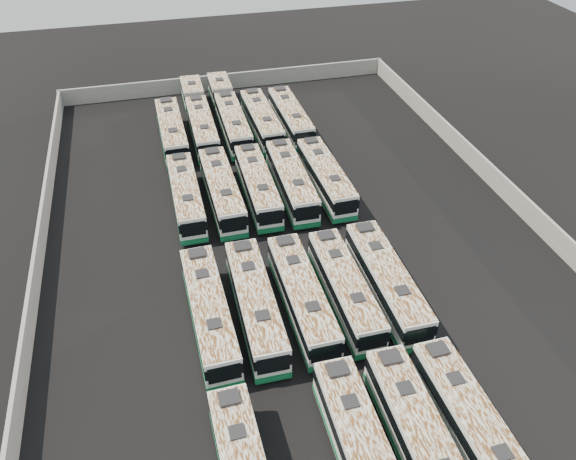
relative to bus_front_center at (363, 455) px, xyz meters
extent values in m
plane|color=black|center=(2.04, 21.65, -1.78)|extent=(140.00, 140.00, 0.00)
cube|color=slate|center=(2.04, 57.95, -0.68)|extent=(45.20, 0.30, 2.20)
cube|color=slate|center=(24.34, 21.65, -0.68)|extent=(0.30, 73.20, 2.20)
cube|color=slate|center=(-20.26, 21.65, -0.68)|extent=(0.30, 73.20, 2.20)
cube|color=black|center=(-6.97, 2.47, 1.41)|extent=(0.95, 0.95, 0.14)
cube|color=black|center=(-7.02, 4.84, 1.46)|extent=(1.30, 1.11, 0.26)
cylinder|color=black|center=(-8.05, 3.64, -1.29)|extent=(0.29, 0.99, 0.99)
cylinder|color=black|center=(-5.94, 3.68, -1.29)|extent=(0.29, 0.99, 0.99)
cube|color=white|center=(0.00, 0.00, -0.02)|extent=(2.67, 12.28, 2.81)
cube|color=black|center=(0.00, 0.00, 0.45)|extent=(2.74, 12.34, 0.94)
cube|color=beige|center=(0.00, 0.00, 1.42)|extent=(2.62, 12.03, 0.07)
cube|color=black|center=(0.03, 2.69, 1.52)|extent=(0.98, 0.98, 0.14)
cube|color=black|center=(0.05, 5.14, 1.57)|extent=(1.34, 1.14, 0.27)
cylinder|color=black|center=(-1.05, 3.93, -1.27)|extent=(0.30, 1.02, 1.02)
cylinder|color=black|center=(1.13, 3.91, -1.27)|extent=(0.30, 1.02, 1.02)
cube|color=white|center=(3.64, 0.07, -0.02)|extent=(2.73, 12.25, 2.80)
cube|color=#11683B|center=(3.64, 0.07, -1.05)|extent=(2.78, 12.30, 0.43)
cube|color=black|center=(3.64, 0.07, 0.44)|extent=(2.79, 12.31, 0.94)
cube|color=beige|center=(3.64, 0.07, 1.41)|extent=(2.67, 12.00, 0.07)
cube|color=black|center=(3.68, 2.75, 1.51)|extent=(0.98, 0.98, 0.14)
cube|color=black|center=(3.72, 5.20, 1.56)|extent=(1.34, 1.14, 0.26)
cylinder|color=black|center=(2.61, 3.99, -1.27)|extent=(0.30, 1.02, 1.02)
cylinder|color=black|center=(4.79, 3.96, -1.27)|extent=(0.30, 1.02, 1.02)
cube|color=white|center=(7.13, 0.04, -0.06)|extent=(2.72, 12.03, 2.75)
cube|color=#11683B|center=(7.13, 0.04, -1.06)|extent=(2.77, 12.08, 0.42)
cube|color=black|center=(7.13, 0.04, 0.40)|extent=(2.78, 12.09, 0.92)
cube|color=beige|center=(7.13, 0.04, 1.35)|extent=(2.66, 11.79, 0.07)
cube|color=black|center=(7.18, -2.60, 1.45)|extent=(0.97, 0.97, 0.14)
cube|color=black|center=(7.09, 2.68, 1.45)|extent=(0.97, 0.97, 0.14)
cube|color=black|center=(7.04, 5.07, 1.50)|extent=(1.32, 1.12, 0.26)
cylinder|color=black|center=(6.00, 3.86, -1.28)|extent=(0.30, 1.00, 1.00)
cylinder|color=black|center=(8.13, 3.90, -1.28)|extent=(0.30, 1.00, 1.00)
cube|color=white|center=(-7.04, 13.77, -0.01)|extent=(2.82, 12.34, 2.82)
cube|color=#11683B|center=(-7.04, 13.77, -1.04)|extent=(2.87, 12.39, 0.43)
cube|color=black|center=(-7.04, 13.77, 0.45)|extent=(2.88, 12.40, 0.94)
cube|color=black|center=(-6.91, 7.61, 0.32)|extent=(2.25, 0.11, 1.48)
cube|color=#11683B|center=(-6.91, 7.61, -1.25)|extent=(2.56, 0.15, 0.29)
cube|color=beige|center=(-7.04, 13.77, 1.42)|extent=(2.76, 12.09, 0.07)
cube|color=black|center=(-6.99, 11.07, 1.53)|extent=(0.99, 0.99, 0.14)
cube|color=black|center=(-7.10, 16.48, 1.53)|extent=(0.99, 0.99, 0.14)
cube|color=black|center=(-7.15, 18.93, 1.58)|extent=(1.35, 1.15, 0.27)
cylinder|color=black|center=(-8.06, 9.82, -1.27)|extent=(0.31, 1.03, 1.02)
cylinder|color=black|center=(-5.87, 9.87, -1.27)|extent=(0.31, 1.03, 1.02)
cylinder|color=black|center=(-8.22, 17.68, -1.27)|extent=(0.31, 1.03, 1.02)
cylinder|color=black|center=(-6.03, 17.73, -1.27)|extent=(0.31, 1.03, 1.02)
cube|color=white|center=(-3.53, 13.69, 0.00)|extent=(2.73, 12.38, 2.83)
cube|color=#11683B|center=(-3.53, 13.69, -1.04)|extent=(2.78, 12.44, 0.43)
cube|color=black|center=(-3.53, 13.69, 0.46)|extent=(2.79, 12.45, 0.95)
cube|color=black|center=(-3.61, 7.50, 0.33)|extent=(2.27, 0.09, 1.49)
cube|color=#11683B|center=(-3.61, 7.50, -1.24)|extent=(2.57, 0.13, 0.29)
cube|color=beige|center=(-3.53, 13.69, 1.44)|extent=(2.68, 12.14, 0.07)
cube|color=black|center=(-3.57, 10.98, 1.54)|extent=(0.99, 0.99, 0.14)
cube|color=black|center=(-3.50, 16.41, 1.54)|extent=(0.99, 0.99, 0.14)
cube|color=black|center=(-3.47, 18.88, 1.60)|extent=(1.35, 1.15, 0.27)
cylinder|color=black|center=(-4.69, 9.76, -1.27)|extent=(0.30, 1.03, 1.03)
cylinder|color=black|center=(-2.48, 9.73, -1.27)|extent=(0.30, 1.03, 1.03)
cylinder|color=black|center=(-4.58, 17.66, -1.27)|extent=(0.30, 1.03, 1.03)
cylinder|color=black|center=(-2.38, 17.63, -1.27)|extent=(0.30, 1.03, 1.03)
cube|color=white|center=(0.13, 13.66, -0.04)|extent=(2.59, 12.14, 2.78)
cube|color=#11683B|center=(0.13, 13.66, -1.05)|extent=(2.64, 12.19, 0.42)
cube|color=black|center=(0.13, 13.66, 0.42)|extent=(2.65, 12.20, 0.93)
cube|color=black|center=(0.17, 7.57, 0.29)|extent=(2.22, 0.07, 1.47)
cube|color=#11683B|center=(0.17, 7.57, -1.25)|extent=(2.53, 0.11, 0.28)
cube|color=beige|center=(0.13, 13.66, 1.38)|extent=(2.54, 11.90, 0.07)
cube|color=black|center=(0.15, 10.99, 1.48)|extent=(0.96, 0.96, 0.14)
cube|color=black|center=(0.12, 16.32, 1.48)|extent=(0.96, 0.96, 0.14)
cube|color=black|center=(0.11, 18.75, 1.53)|extent=(1.32, 1.12, 0.26)
cylinder|color=black|center=(-0.93, 9.77, -1.27)|extent=(0.29, 1.01, 1.01)
cylinder|color=black|center=(1.24, 9.78, -1.27)|extent=(0.29, 1.01, 1.01)
cylinder|color=black|center=(-0.97, 17.53, -1.27)|extent=(0.29, 1.01, 1.01)
cylinder|color=black|center=(1.20, 17.54, -1.27)|extent=(0.29, 1.01, 1.01)
cube|color=white|center=(3.64, 13.69, -0.08)|extent=(2.48, 11.84, 2.71)
cube|color=#11683B|center=(3.64, 13.69, -1.07)|extent=(2.53, 11.89, 0.41)
cube|color=black|center=(3.64, 13.69, 0.37)|extent=(2.54, 11.90, 0.91)
cube|color=black|center=(3.65, 7.75, 0.24)|extent=(2.17, 0.06, 1.43)
cube|color=#11683B|center=(3.65, 7.75, -1.27)|extent=(2.47, 0.10, 0.28)
cube|color=beige|center=(3.64, 13.69, 1.31)|extent=(2.43, 11.60, 0.07)
cube|color=black|center=(3.65, 11.09, 1.41)|extent=(0.94, 0.94, 0.14)
cube|color=black|center=(3.64, 16.30, 1.41)|extent=(0.94, 0.94, 0.14)
cube|color=black|center=(3.64, 18.66, 1.46)|extent=(1.28, 1.09, 0.26)
cylinder|color=black|center=(2.59, 9.90, -1.29)|extent=(0.28, 0.99, 0.99)
cylinder|color=black|center=(4.70, 9.90, -1.29)|extent=(0.28, 0.99, 0.99)
cylinder|color=black|center=(2.58, 17.48, -1.29)|extent=(0.28, 0.99, 0.99)
cylinder|color=black|center=(4.70, 17.48, -1.29)|extent=(0.28, 0.99, 0.99)
cube|color=white|center=(7.08, 13.55, -0.01)|extent=(2.67, 12.36, 2.83)
cube|color=#11683B|center=(7.08, 13.55, -1.04)|extent=(2.72, 12.41, 0.43)
cube|color=black|center=(7.08, 13.55, 0.46)|extent=(2.73, 12.42, 0.95)
cube|color=black|center=(7.03, 7.36, 0.33)|extent=(2.26, 0.08, 1.49)
cube|color=#11683B|center=(7.03, 7.36, -1.25)|extent=(2.57, 0.12, 0.29)
cube|color=beige|center=(7.08, 13.55, 1.44)|extent=(2.62, 12.11, 0.07)
cube|color=black|center=(7.06, 10.84, 1.54)|extent=(0.98, 0.98, 0.14)
cube|color=black|center=(7.10, 16.27, 1.54)|extent=(0.98, 0.98, 0.14)
cube|color=black|center=(7.12, 18.74, 1.59)|extent=(1.35, 1.14, 0.27)
cylinder|color=black|center=(5.95, 9.61, -1.27)|extent=(0.30, 1.03, 1.03)
cylinder|color=black|center=(8.15, 9.59, -1.27)|extent=(0.30, 1.03, 1.03)
cylinder|color=black|center=(6.01, 17.51, -1.27)|extent=(0.30, 1.03, 1.03)
cylinder|color=black|center=(8.21, 17.49, -1.27)|extent=(0.30, 1.03, 1.03)
cube|color=white|center=(-6.97, 29.92, -0.07)|extent=(2.49, 11.91, 2.73)
cube|color=#11683B|center=(-6.97, 29.92, -1.07)|extent=(2.54, 11.96, 0.42)
cube|color=black|center=(-6.97, 29.92, 0.38)|extent=(2.55, 11.97, 0.91)
cube|color=black|center=(-6.97, 23.95, 0.25)|extent=(2.18, 0.06, 1.44)
cube|color=#11683B|center=(-6.97, 23.95, -1.26)|extent=(2.48, 0.10, 0.28)
cube|color=beige|center=(-6.97, 29.92, 1.32)|extent=(2.44, 11.67, 0.07)
cube|color=black|center=(-6.97, 27.30, 1.42)|extent=(0.94, 0.94, 0.14)
cube|color=black|center=(-6.96, 32.54, 1.42)|extent=(0.94, 0.94, 0.14)
cube|color=black|center=(-6.96, 34.92, 1.47)|extent=(1.29, 1.09, 0.26)
cylinder|color=black|center=(-8.03, 26.11, -1.28)|extent=(0.28, 0.99, 0.99)
cylinder|color=black|center=(-5.91, 26.11, -1.28)|extent=(0.28, 0.99, 0.99)
cylinder|color=black|center=(-8.02, 33.73, -1.28)|extent=(0.28, 0.99, 0.99)
cylinder|color=black|center=(-5.90, 33.73, -1.28)|extent=(0.28, 0.99, 0.99)
cube|color=white|center=(-3.46, 29.82, 0.00)|extent=(2.74, 12.40, 2.83)
cube|color=#11683B|center=(-3.46, 29.82, -1.04)|extent=(2.79, 12.45, 0.43)
cube|color=black|center=(-3.46, 29.82, 0.47)|extent=(2.80, 12.46, 0.95)
cube|color=black|center=(-3.37, 23.61, 0.33)|extent=(2.27, 0.09, 1.49)
cube|color=#11683B|center=(-3.37, 23.61, -1.24)|extent=(2.58, 0.13, 0.29)
cube|color=beige|center=(-3.46, 29.82, 1.45)|extent=(2.68, 12.15, 0.07)
cube|color=black|center=(-3.42, 27.10, 1.55)|extent=(0.99, 0.99, 0.14)
cube|color=black|center=(-3.49, 32.54, 1.55)|extent=(0.99, 0.99, 0.14)
cube|color=black|center=(-3.53, 35.01, 1.60)|extent=(1.35, 1.15, 0.27)
cylinder|color=black|center=(-4.51, 25.84, -1.26)|extent=(0.30, 1.03, 1.03)
cylinder|color=black|center=(-2.30, 25.87, -1.26)|extent=(0.30, 1.03, 1.03)
cylinder|color=black|center=(-4.61, 33.76, -1.26)|extent=(0.30, 1.03, 1.03)
cylinder|color=black|center=(-2.41, 33.79, -1.26)|extent=(0.30, 1.03, 1.03)
cube|color=white|center=(0.14, 29.86, -0.05)|extent=(2.67, 12.07, 2.76)
cube|color=#11683B|center=(0.14, 29.86, -1.06)|extent=(2.73, 12.12, 0.42)
cube|color=black|center=(0.14, 29.86, 0.41)|extent=(2.74, 12.13, 0.92)
cube|color=black|center=(0.06, 23.83, 0.28)|extent=(2.21, 0.09, 1.45)
cube|color=#11683B|center=(0.06, 23.83, -1.26)|extent=(2.51, 0.13, 0.28)
cube|color=beige|center=(0.14, 29.86, 1.36)|extent=(2.62, 11.83, 0.07)
cube|color=black|center=(0.10, 27.21, 1.46)|extent=(0.97, 0.97, 0.14)
cube|color=black|center=(0.18, 32.51, 1.46)|extent=(0.97, 0.97, 0.14)
cube|color=black|center=(0.21, 34.92, 1.51)|extent=(1.32, 1.12, 0.26)
cylinder|color=black|center=(-0.99, 26.03, -1.28)|extent=(0.29, 1.01, 1.00)
cylinder|color=black|center=(1.16, 26.00, -1.28)|extent=(0.29, 1.01, 1.00)
cylinder|color=black|center=(-0.88, 33.73, -1.28)|extent=(0.29, 1.01, 1.00)
cylinder|color=black|center=(1.27, 33.70, -1.28)|extent=(0.29, 1.01, 1.00)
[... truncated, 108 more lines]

